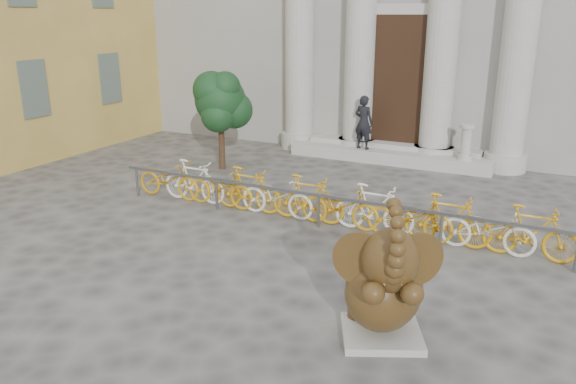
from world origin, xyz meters
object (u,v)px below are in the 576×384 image
at_px(elephant_statue, 385,287).
at_px(pedestrian, 364,122).
at_px(bike_rack, 323,201).
at_px(tree, 221,101).

bearing_deg(elephant_statue, pedestrian, 86.05).
bearing_deg(pedestrian, bike_rack, 110.72).
height_order(bike_rack, tree, tree).
bearing_deg(tree, elephant_statue, -43.96).
bearing_deg(tree, pedestrian, 40.31).
relative_size(elephant_statue, bike_rack, 0.21).
relative_size(bike_rack, tree, 3.60).
distance_m(bike_rack, tree, 5.23).
relative_size(elephant_statue, pedestrian, 1.33).
distance_m(tree, pedestrian, 4.28).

